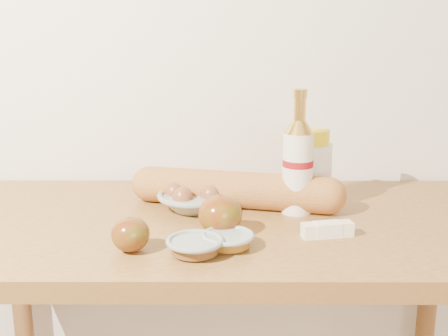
{
  "coord_description": "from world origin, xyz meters",
  "views": [
    {
      "loc": [
        0.0,
        0.05,
        1.3
      ],
      "look_at": [
        0.0,
        1.15,
        1.02
      ],
      "focal_mm": 45.0,
      "sensor_mm": 36.0,
      "label": 1
    }
  ],
  "objects_px": {
    "bourbon_bottle": "(298,164)",
    "table": "(224,272)",
    "egg_bowl": "(195,198)",
    "baguette": "(235,189)",
    "cream_bottle": "(312,170)"
  },
  "relations": [
    {
      "from": "cream_bottle",
      "to": "table",
      "type": "bearing_deg",
      "value": -127.48
    },
    {
      "from": "table",
      "to": "cream_bottle",
      "type": "distance_m",
      "value": 0.31
    },
    {
      "from": "bourbon_bottle",
      "to": "baguette",
      "type": "relative_size",
      "value": 0.54
    },
    {
      "from": "bourbon_bottle",
      "to": "table",
      "type": "bearing_deg",
      "value": -156.91
    },
    {
      "from": "egg_bowl",
      "to": "baguette",
      "type": "bearing_deg",
      "value": 8.3
    },
    {
      "from": "bourbon_bottle",
      "to": "baguette",
      "type": "height_order",
      "value": "bourbon_bottle"
    },
    {
      "from": "cream_bottle",
      "to": "baguette",
      "type": "relative_size",
      "value": 0.35
    },
    {
      "from": "table",
      "to": "cream_bottle",
      "type": "height_order",
      "value": "cream_bottle"
    },
    {
      "from": "table",
      "to": "bourbon_bottle",
      "type": "distance_m",
      "value": 0.29
    },
    {
      "from": "table",
      "to": "bourbon_bottle",
      "type": "xyz_separation_m",
      "value": [
        0.16,
        0.05,
        0.23
      ]
    },
    {
      "from": "bourbon_bottle",
      "to": "egg_bowl",
      "type": "xyz_separation_m",
      "value": [
        -0.22,
        0.02,
        -0.09
      ]
    },
    {
      "from": "table",
      "to": "bourbon_bottle",
      "type": "relative_size",
      "value": 4.43
    },
    {
      "from": "table",
      "to": "cream_bottle",
      "type": "relative_size",
      "value": 6.96
    },
    {
      "from": "table",
      "to": "bourbon_bottle",
      "type": "bearing_deg",
      "value": 16.26
    },
    {
      "from": "egg_bowl",
      "to": "baguette",
      "type": "relative_size",
      "value": 0.42
    }
  ]
}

